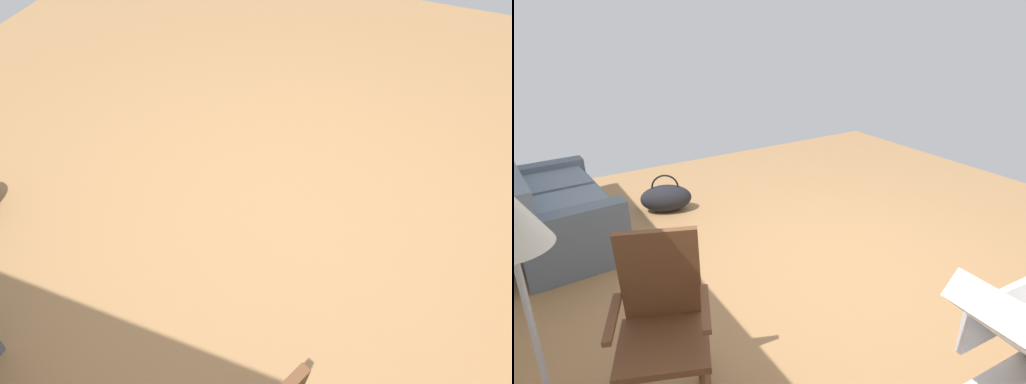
% 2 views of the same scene
% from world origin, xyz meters
% --- Properties ---
extents(ground_plane, '(6.99, 6.99, 0.00)m').
position_xyz_m(ground_plane, '(0.00, 0.00, 0.00)').
color(ground_plane, '#9E7247').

